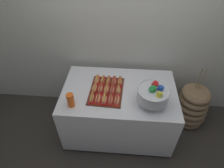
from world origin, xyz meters
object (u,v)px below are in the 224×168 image
at_px(hot_dog_3, 111,100).
at_px(hot_dog_12, 108,81).
at_px(hot_dog_9, 118,90).
at_px(cup_stack, 71,100).
at_px(hot_dog_2, 104,99).
at_px(hot_dog_6, 100,89).
at_px(hot_dog_1, 98,98).
at_px(punch_bowl, 153,94).
at_px(hot_dog_13, 114,81).
at_px(hot_dog_4, 117,100).
at_px(serving_tray, 106,91).
at_px(hot_dog_0, 92,98).
at_px(hot_dog_8, 112,90).
at_px(hot_dog_11, 102,80).
at_px(hot_dog_7, 106,89).
at_px(hot_dog_14, 120,82).
at_px(hot_dog_10, 97,80).
at_px(buffet_table, 119,109).
at_px(hot_dog_5, 94,88).
at_px(floor_vase, 191,106).

bearing_deg(hot_dog_3, hot_dog_12, 100.17).
bearing_deg(hot_dog_9, cup_stack, -154.30).
height_order(hot_dog_2, hot_dog_12, hot_dog_2).
height_order(hot_dog_3, hot_dog_6, hot_dog_6).
height_order(hot_dog_1, hot_dog_9, hot_dog_9).
distance_m(hot_dog_1, punch_bowl, 0.64).
bearing_deg(hot_dog_9, punch_bowl, -20.54).
bearing_deg(hot_dog_13, hot_dog_4, -79.83).
bearing_deg(cup_stack, hot_dog_4, 9.75).
distance_m(serving_tray, hot_dog_0, 0.23).
bearing_deg(hot_dog_2, hot_dog_3, -2.63).
bearing_deg(hot_dog_8, hot_dog_9, -2.63).
bearing_deg(hot_dog_1, hot_dog_11, 87.37).
relative_size(hot_dog_2, hot_dog_7, 0.95).
bearing_deg(hot_dog_6, hot_dog_2, -68.19).
height_order(hot_dog_6, hot_dog_8, same).
height_order(hot_dog_1, hot_dog_14, same).
height_order(hot_dog_4, hot_dog_12, hot_dog_4).
distance_m(hot_dog_2, hot_dog_9, 0.22).
height_order(hot_dog_7, punch_bowl, punch_bowl).
height_order(serving_tray, hot_dog_2, hot_dog_2).
xyz_separation_m(hot_dog_8, hot_dog_11, (-0.14, 0.17, -0.00)).
relative_size(hot_dog_6, hot_dog_10, 0.90).
bearing_deg(hot_dog_9, hot_dog_14, 87.37).
relative_size(hot_dog_10, hot_dog_13, 1.04).
bearing_deg(buffet_table, hot_dog_8, -156.12).
bearing_deg(hot_dog_10, hot_dog_6, -68.19).
xyz_separation_m(hot_dog_0, hot_dog_1, (0.07, -0.00, -0.00)).
bearing_deg(cup_stack, hot_dog_0, 25.03).
height_order(serving_tray, hot_dog_5, hot_dog_5).
bearing_deg(hot_dog_6, punch_bowl, -14.34).
height_order(hot_dog_8, hot_dog_10, hot_dog_8).
height_order(hot_dog_11, hot_dog_14, hot_dog_14).
relative_size(serving_tray, hot_dog_11, 3.31).
relative_size(hot_dog_2, hot_dog_12, 1.01).
relative_size(floor_vase, hot_dog_1, 5.52).
distance_m(hot_dog_3, hot_dog_12, 0.34).
distance_m(hot_dog_1, hot_dog_8, 0.22).
xyz_separation_m(hot_dog_8, hot_dog_14, (0.08, 0.16, -0.00)).
bearing_deg(cup_stack, hot_dog_1, 18.63).
relative_size(buffet_table, hot_dog_2, 8.28).
relative_size(floor_vase, hot_dog_9, 6.41).
height_order(hot_dog_7, hot_dog_12, same).
bearing_deg(serving_tray, hot_dog_12, 87.37).
relative_size(hot_dog_5, hot_dog_7, 0.97).
height_order(serving_tray, hot_dog_14, hot_dog_14).
relative_size(hot_dog_10, cup_stack, 1.03).
height_order(floor_vase, cup_stack, floor_vase).
bearing_deg(floor_vase, buffet_table, -167.60).
bearing_deg(hot_dog_7, hot_dog_0, -134.90).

